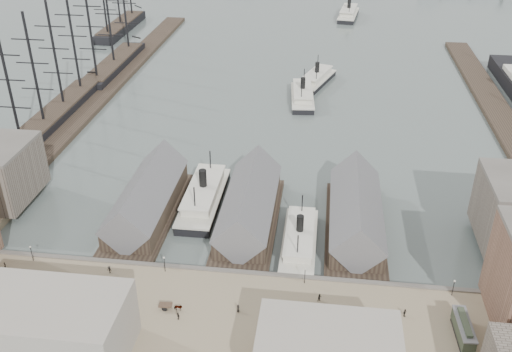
# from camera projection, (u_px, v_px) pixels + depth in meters

# --- Properties ---
(ground) EXTENTS (900.00, 900.00, 0.00)m
(ground) POSITION_uv_depth(u_px,v_px,m) (239.00, 264.00, 128.16)
(ground) COLOR #4D5A56
(ground) RESTS_ON ground
(quay) EXTENTS (180.00, 30.00, 2.00)m
(quay) POSITION_uv_depth(u_px,v_px,m) (223.00, 324.00, 110.39)
(quay) COLOR #847458
(quay) RESTS_ON ground
(seawall) EXTENTS (180.00, 1.20, 2.30)m
(seawall) POSITION_uv_depth(u_px,v_px,m) (235.00, 275.00, 123.10)
(seawall) COLOR #59544C
(seawall) RESTS_ON ground
(west_wharf) EXTENTS (10.00, 220.00, 1.60)m
(west_wharf) POSITION_uv_depth(u_px,v_px,m) (106.00, 89.00, 221.67)
(west_wharf) COLOR #2D231C
(west_wharf) RESTS_ON ground
(east_wharf) EXTENTS (10.00, 180.00, 1.60)m
(east_wharf) POSITION_uv_depth(u_px,v_px,m) (502.00, 119.00, 196.86)
(east_wharf) COLOR #2D231C
(east_wharf) RESTS_ON ground
(ferry_shed_west) EXTENTS (14.00, 42.00, 12.60)m
(ferry_shed_west) POSITION_uv_depth(u_px,v_px,m) (147.00, 200.00, 143.34)
(ferry_shed_west) COLOR #2D231C
(ferry_shed_west) RESTS_ON ground
(ferry_shed_center) EXTENTS (14.00, 42.00, 12.60)m
(ferry_shed_center) POSITION_uv_depth(u_px,v_px,m) (249.00, 207.00, 140.46)
(ferry_shed_center) COLOR #2D231C
(ferry_shed_center) RESTS_ON ground
(ferry_shed_east) EXTENTS (14.00, 42.00, 12.60)m
(ferry_shed_east) POSITION_uv_depth(u_px,v_px,m) (356.00, 214.00, 137.58)
(ferry_shed_east) COLOR #2D231C
(ferry_shed_east) RESTS_ON ground
(street_bldg_west) EXTENTS (30.00, 16.00, 12.00)m
(street_bldg_west) POSITION_uv_depth(u_px,v_px,m) (42.00, 328.00, 99.91)
(street_bldg_west) COLOR gray
(street_bldg_west) RESTS_ON quay
(lamp_post_far_w) EXTENTS (0.44, 0.44, 3.92)m
(lamp_post_far_w) POSITION_uv_depth(u_px,v_px,m) (31.00, 251.00, 124.78)
(lamp_post_far_w) COLOR black
(lamp_post_far_w) RESTS_ON quay
(lamp_post_near_w) EXTENTS (0.44, 0.44, 3.92)m
(lamp_post_near_w) POSITION_uv_depth(u_px,v_px,m) (164.00, 261.00, 121.46)
(lamp_post_near_w) COLOR black
(lamp_post_near_w) RESTS_ON quay
(lamp_post_near_e) EXTENTS (0.44, 0.44, 3.92)m
(lamp_post_near_e) POSITION_uv_depth(u_px,v_px,m) (305.00, 273.00, 118.14)
(lamp_post_near_e) COLOR black
(lamp_post_near_e) RESTS_ON quay
(lamp_post_far_e) EXTENTS (0.44, 0.44, 3.92)m
(lamp_post_far_e) POSITION_uv_depth(u_px,v_px,m) (454.00, 285.00, 114.81)
(lamp_post_far_e) COLOR black
(lamp_post_far_e) RESTS_ON quay
(ferry_docked_west) EXTENTS (9.08, 30.27, 10.81)m
(ferry_docked_west) POSITION_uv_depth(u_px,v_px,m) (204.00, 196.00, 148.96)
(ferry_docked_west) COLOR black
(ferry_docked_west) RESTS_ON ground
(ferry_docked_east) EXTENTS (7.79, 25.98, 9.28)m
(ferry_docked_east) POSITION_uv_depth(u_px,v_px,m) (299.00, 240.00, 132.62)
(ferry_docked_east) COLOR black
(ferry_docked_east) RESTS_ON ground
(ferry_open_near) EXTENTS (10.35, 27.54, 9.62)m
(ferry_open_near) POSITION_uv_depth(u_px,v_px,m) (302.00, 95.00, 212.08)
(ferry_open_near) COLOR black
(ferry_open_near) RESTS_ON ground
(ferry_open_mid) EXTENTS (15.65, 27.33, 9.35)m
(ferry_open_mid) POSITION_uv_depth(u_px,v_px,m) (317.00, 78.00, 228.24)
(ferry_open_mid) COLOR black
(ferry_open_mid) RESTS_ON ground
(ferry_open_far) EXTENTS (12.91, 31.54, 10.94)m
(ferry_open_far) POSITION_uv_depth(u_px,v_px,m) (348.00, 13.00, 320.20)
(ferry_open_far) COLOR black
(ferry_open_far) RESTS_ON ground
(sailing_ship_near) EXTENTS (9.61, 66.20, 39.50)m
(sailing_ship_near) POSITION_uv_depth(u_px,v_px,m) (54.00, 114.00, 195.01)
(sailing_ship_near) COLOR black
(sailing_ship_near) RESTS_ON ground
(sailing_ship_mid) EXTENTS (9.72, 56.17, 39.96)m
(sailing_ship_mid) POSITION_uv_depth(u_px,v_px,m) (114.00, 64.00, 242.31)
(sailing_ship_mid) COLOR black
(sailing_ship_mid) RESTS_ON ground
(sailing_ship_far) EXTENTS (9.78, 54.36, 40.22)m
(sailing_ship_far) POSITION_uv_depth(u_px,v_px,m) (121.00, 25.00, 297.03)
(sailing_ship_far) COLOR black
(sailing_ship_far) RESTS_ON ground
(tram) EXTENTS (2.98, 9.92, 3.49)m
(tram) POSITION_uv_depth(u_px,v_px,m) (463.00, 330.00, 105.18)
(tram) COLOR black
(tram) RESTS_ON quay
(horse_cart_left) EXTENTS (4.66, 3.23, 1.44)m
(horse_cart_left) POSITION_uv_depth(u_px,v_px,m) (45.00, 282.00, 118.59)
(horse_cart_left) COLOR black
(horse_cart_left) RESTS_ON quay
(horse_cart_center) EXTENTS (4.82, 1.68, 1.44)m
(horse_cart_center) POSITION_uv_depth(u_px,v_px,m) (173.00, 307.00, 112.02)
(horse_cart_center) COLOR black
(horse_cart_center) RESTS_ON quay
(horse_cart_right) EXTENTS (4.77, 2.64, 1.50)m
(horse_cart_right) POSITION_uv_depth(u_px,v_px,m) (305.00, 346.00, 103.12)
(horse_cart_right) COLOR black
(horse_cart_right) RESTS_ON quay
(pedestrian_0) EXTENTS (0.65, 0.72, 1.63)m
(pedestrian_0) POSITION_uv_depth(u_px,v_px,m) (5.00, 266.00, 123.24)
(pedestrian_0) COLOR black
(pedestrian_0) RESTS_ON quay
(pedestrian_2) EXTENTS (1.18, 0.82, 1.67)m
(pedestrian_2) POSITION_uv_depth(u_px,v_px,m) (109.00, 270.00, 121.95)
(pedestrian_2) COLOR black
(pedestrian_2) RESTS_ON quay
(pedestrian_3) EXTENTS (0.98, 0.93, 1.63)m
(pedestrian_3) POSITION_uv_depth(u_px,v_px,m) (178.00, 316.00, 109.79)
(pedestrian_3) COLOR black
(pedestrian_3) RESTS_ON quay
(pedestrian_4) EXTENTS (0.67, 0.90, 1.68)m
(pedestrian_4) POSITION_uv_depth(u_px,v_px,m) (238.00, 308.00, 111.61)
(pedestrian_4) COLOR black
(pedestrian_4) RESTS_ON quay
(pedestrian_5) EXTENTS (0.74, 0.71, 1.64)m
(pedestrian_5) POSITION_uv_depth(u_px,v_px,m) (292.00, 312.00, 110.70)
(pedestrian_5) COLOR black
(pedestrian_5) RESTS_ON quay
(pedestrian_6) EXTENTS (1.11, 1.08, 1.80)m
(pedestrian_6) POSITION_uv_depth(u_px,v_px,m) (320.00, 298.00, 114.17)
(pedestrian_6) COLOR black
(pedestrian_6) RESTS_ON quay
(pedestrian_8) EXTENTS (1.02, 1.01, 1.73)m
(pedestrian_8) POSITION_uv_depth(u_px,v_px,m) (405.00, 313.00, 110.45)
(pedestrian_8) COLOR black
(pedestrian_8) RESTS_ON quay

